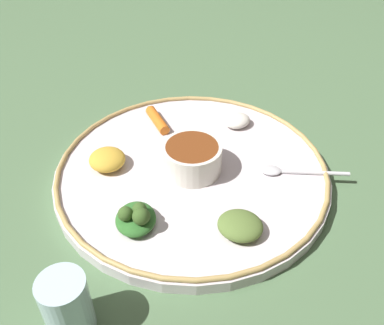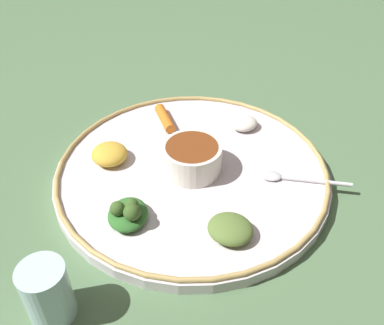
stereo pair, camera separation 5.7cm
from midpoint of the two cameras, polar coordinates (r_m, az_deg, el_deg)
The scene contains 11 objects.
ground_plane at distance 0.75m, azimuth -2.18°, elevation -2.12°, with size 2.40×2.40×0.00m, color #4C6B47.
platter at distance 0.74m, azimuth -2.20°, elevation -1.55°, with size 0.46×0.46×0.02m, color silver.
platter_rim at distance 0.73m, azimuth -2.23°, elevation -0.79°, with size 0.45×0.45×0.01m, color tan.
center_bowl at distance 0.72m, azimuth -2.27°, elevation 0.61°, with size 0.10×0.10×0.05m.
spoon at distance 0.74m, azimuth 10.53°, elevation -1.23°, with size 0.06×0.14×0.01m.
greens_pile at distance 0.64m, azimuth -9.84°, elevation -7.17°, with size 0.08×0.07×0.04m.
carrot_near_spoon at distance 0.84m, azimuth -6.64°, elevation 5.68°, with size 0.09×0.04×0.02m.
mound_collards at distance 0.63m, azimuth 3.71°, elevation -8.31°, with size 0.07×0.06×0.03m, color #567033.
mound_lentil_yellow at distance 0.75m, azimuth -13.15°, elevation 0.33°, with size 0.06×0.06×0.03m, color gold.
mound_rice_white at distance 0.83m, azimuth 3.95°, elevation 5.42°, with size 0.05×0.04×0.02m, color silver.
drinking_glass at distance 0.57m, azimuth -18.85°, elevation -17.66°, with size 0.06×0.06×0.09m.
Camera 1 is at (-0.54, 0.12, 0.50)m, focal length 40.86 mm.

